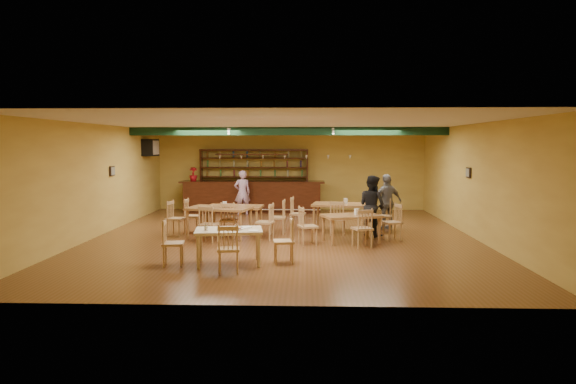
{
  "coord_description": "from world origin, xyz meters",
  "views": [
    {
      "loc": [
        0.6,
        -13.84,
        2.46
      ],
      "look_at": [
        0.08,
        0.6,
        1.15
      ],
      "focal_mm": 32.83,
      "sensor_mm": 36.0,
      "label": 1
    }
  ],
  "objects_px": {
    "dining_table_b": "(340,217)",
    "near_table": "(229,247)",
    "dining_table_a": "(235,219)",
    "dining_table_d": "(351,228)",
    "patron_right_a": "(372,206)",
    "patron_bar": "(242,193)",
    "dining_table_c": "(220,222)",
    "bar_counter": "(252,197)"
  },
  "relations": [
    {
      "from": "dining_table_b",
      "to": "dining_table_c",
      "type": "bearing_deg",
      "value": -150.57
    },
    {
      "from": "dining_table_a",
      "to": "near_table",
      "type": "height_order",
      "value": "dining_table_a"
    },
    {
      "from": "dining_table_c",
      "to": "patron_right_a",
      "type": "height_order",
      "value": "patron_right_a"
    },
    {
      "from": "dining_table_a",
      "to": "patron_right_a",
      "type": "xyz_separation_m",
      "value": [
        3.76,
        -0.33,
        0.44
      ]
    },
    {
      "from": "dining_table_c",
      "to": "near_table",
      "type": "distance_m",
      "value": 3.19
    },
    {
      "from": "dining_table_a",
      "to": "dining_table_b",
      "type": "bearing_deg",
      "value": 13.37
    },
    {
      "from": "bar_counter",
      "to": "dining_table_c",
      "type": "bearing_deg",
      "value": -93.6
    },
    {
      "from": "dining_table_b",
      "to": "patron_bar",
      "type": "bearing_deg",
      "value": 143.84
    },
    {
      "from": "dining_table_b",
      "to": "dining_table_c",
      "type": "relative_size",
      "value": 0.96
    },
    {
      "from": "dining_table_c",
      "to": "near_table",
      "type": "relative_size",
      "value": 1.19
    },
    {
      "from": "bar_counter",
      "to": "dining_table_d",
      "type": "xyz_separation_m",
      "value": [
        3.09,
        -5.84,
        -0.22
      ]
    },
    {
      "from": "bar_counter",
      "to": "dining_table_a",
      "type": "xyz_separation_m",
      "value": [
        -0.03,
        -4.54,
        -0.18
      ]
    },
    {
      "from": "dining_table_b",
      "to": "patron_bar",
      "type": "xyz_separation_m",
      "value": [
        -3.2,
        3.25,
        0.39
      ]
    },
    {
      "from": "dining_table_c",
      "to": "near_table",
      "type": "bearing_deg",
      "value": -64.62
    },
    {
      "from": "patron_bar",
      "to": "patron_right_a",
      "type": "height_order",
      "value": "patron_right_a"
    },
    {
      "from": "dining_table_b",
      "to": "dining_table_a",
      "type": "bearing_deg",
      "value": -161.75
    },
    {
      "from": "dining_table_b",
      "to": "near_table",
      "type": "height_order",
      "value": "dining_table_b"
    },
    {
      "from": "dining_table_a",
      "to": "near_table",
      "type": "distance_m",
      "value": 3.87
    },
    {
      "from": "dining_table_c",
      "to": "dining_table_d",
      "type": "height_order",
      "value": "dining_table_c"
    },
    {
      "from": "dining_table_b",
      "to": "dining_table_d",
      "type": "relative_size",
      "value": 1.12
    },
    {
      "from": "dining_table_a",
      "to": "dining_table_c",
      "type": "relative_size",
      "value": 0.94
    },
    {
      "from": "dining_table_c",
      "to": "patron_right_a",
      "type": "distance_m",
      "value": 4.1
    },
    {
      "from": "near_table",
      "to": "dining_table_d",
      "type": "bearing_deg",
      "value": 35.57
    },
    {
      "from": "dining_table_a",
      "to": "patron_bar",
      "type": "height_order",
      "value": "patron_bar"
    },
    {
      "from": "dining_table_b",
      "to": "patron_right_a",
      "type": "xyz_separation_m",
      "value": [
        0.8,
        -0.8,
        0.43
      ]
    },
    {
      "from": "bar_counter",
      "to": "dining_table_c",
      "type": "relative_size",
      "value": 3.23
    },
    {
      "from": "patron_right_a",
      "to": "dining_table_b",
      "type": "bearing_deg",
      "value": 4.14
    },
    {
      "from": "patron_bar",
      "to": "patron_right_a",
      "type": "xyz_separation_m",
      "value": [
        4.0,
        -4.05,
        0.04
      ]
    },
    {
      "from": "bar_counter",
      "to": "dining_table_d",
      "type": "relative_size",
      "value": 3.74
    },
    {
      "from": "patron_right_a",
      "to": "dining_table_a",
      "type": "bearing_deg",
      "value": 44.09
    },
    {
      "from": "dining_table_d",
      "to": "near_table",
      "type": "relative_size",
      "value": 1.03
    },
    {
      "from": "patron_bar",
      "to": "patron_right_a",
      "type": "distance_m",
      "value": 5.7
    },
    {
      "from": "patron_bar",
      "to": "bar_counter",
      "type": "bearing_deg",
      "value": -124.88
    },
    {
      "from": "dining_table_b",
      "to": "dining_table_c",
      "type": "height_order",
      "value": "dining_table_c"
    },
    {
      "from": "bar_counter",
      "to": "patron_bar",
      "type": "relative_size",
      "value": 3.35
    },
    {
      "from": "dining_table_d",
      "to": "patron_right_a",
      "type": "height_order",
      "value": "patron_right_a"
    },
    {
      "from": "near_table",
      "to": "dining_table_b",
      "type": "bearing_deg",
      "value": 51.71
    },
    {
      "from": "near_table",
      "to": "dining_table_c",
      "type": "bearing_deg",
      "value": 95.19
    },
    {
      "from": "dining_table_a",
      "to": "dining_table_b",
      "type": "relative_size",
      "value": 0.97
    },
    {
      "from": "bar_counter",
      "to": "dining_table_a",
      "type": "relative_size",
      "value": 3.43
    },
    {
      "from": "dining_table_d",
      "to": "patron_bar",
      "type": "distance_m",
      "value": 6.05
    },
    {
      "from": "dining_table_a",
      "to": "dining_table_d",
      "type": "bearing_deg",
      "value": -18.08
    }
  ]
}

